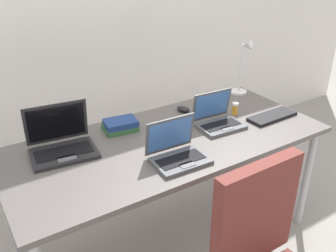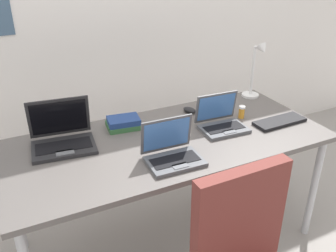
{
  "view_description": "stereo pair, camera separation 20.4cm",
  "coord_description": "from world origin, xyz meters",
  "px_view_note": "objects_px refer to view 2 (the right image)",
  "views": [
    {
      "loc": [
        -0.98,
        -1.54,
        1.74
      ],
      "look_at": [
        0.0,
        0.0,
        0.82
      ],
      "focal_mm": 39.89,
      "sensor_mm": 36.0,
      "label": 1
    },
    {
      "loc": [
        -0.8,
        -1.64,
        1.74
      ],
      "look_at": [
        0.0,
        0.0,
        0.82
      ],
      "focal_mm": 39.89,
      "sensor_mm": 36.0,
      "label": 2
    }
  ],
  "objects_px": {
    "external_keyboard": "(280,121)",
    "computer_mouse": "(190,110)",
    "laptop_far_corner": "(62,138)",
    "book_stack": "(123,123)",
    "desk_lamp": "(256,71)",
    "laptop_mid_desk": "(172,153)",
    "laptop_near_mouse": "(221,122)",
    "cell_phone": "(166,126)",
    "pill_bottle": "(242,112)"
  },
  "relations": [
    {
      "from": "external_keyboard",
      "to": "computer_mouse",
      "type": "relative_size",
      "value": 3.44
    },
    {
      "from": "external_keyboard",
      "to": "laptop_near_mouse",
      "type": "bearing_deg",
      "value": 163.67
    },
    {
      "from": "laptop_far_corner",
      "to": "external_keyboard",
      "type": "bearing_deg",
      "value": -13.49
    },
    {
      "from": "desk_lamp",
      "to": "cell_phone",
      "type": "relative_size",
      "value": 2.94
    },
    {
      "from": "laptop_mid_desk",
      "to": "external_keyboard",
      "type": "xyz_separation_m",
      "value": [
        0.77,
        0.09,
        -0.03
      ]
    },
    {
      "from": "laptop_near_mouse",
      "to": "external_keyboard",
      "type": "xyz_separation_m",
      "value": [
        0.36,
        -0.1,
        -0.03
      ]
    },
    {
      "from": "laptop_near_mouse",
      "to": "book_stack",
      "type": "distance_m",
      "value": 0.58
    },
    {
      "from": "external_keyboard",
      "to": "computer_mouse",
      "type": "distance_m",
      "value": 0.56
    },
    {
      "from": "cell_phone",
      "to": "external_keyboard",
      "type": "bearing_deg",
      "value": 16.14
    },
    {
      "from": "laptop_mid_desk",
      "to": "cell_phone",
      "type": "relative_size",
      "value": 2.07
    },
    {
      "from": "book_stack",
      "to": "laptop_near_mouse",
      "type": "bearing_deg",
      "value": -27.06
    },
    {
      "from": "desk_lamp",
      "to": "laptop_mid_desk",
      "type": "distance_m",
      "value": 1.02
    },
    {
      "from": "computer_mouse",
      "to": "desk_lamp",
      "type": "bearing_deg",
      "value": -18.23
    },
    {
      "from": "desk_lamp",
      "to": "laptop_far_corner",
      "type": "relative_size",
      "value": 1.12
    },
    {
      "from": "book_stack",
      "to": "external_keyboard",
      "type": "bearing_deg",
      "value": -22.32
    },
    {
      "from": "laptop_near_mouse",
      "to": "laptop_mid_desk",
      "type": "xyz_separation_m",
      "value": [
        -0.42,
        -0.19,
        0.0
      ]
    },
    {
      "from": "external_keyboard",
      "to": "cell_phone",
      "type": "height_order",
      "value": "external_keyboard"
    },
    {
      "from": "laptop_near_mouse",
      "to": "cell_phone",
      "type": "distance_m",
      "value": 0.33
    },
    {
      "from": "laptop_mid_desk",
      "to": "book_stack",
      "type": "relative_size",
      "value": 1.39
    },
    {
      "from": "laptop_far_corner",
      "to": "cell_phone",
      "type": "height_order",
      "value": "laptop_far_corner"
    },
    {
      "from": "book_stack",
      "to": "desk_lamp",
      "type": "bearing_deg",
      "value": 2.16
    },
    {
      "from": "laptop_far_corner",
      "to": "cell_phone",
      "type": "bearing_deg",
      "value": -4.22
    },
    {
      "from": "laptop_far_corner",
      "to": "cell_phone",
      "type": "relative_size",
      "value": 2.62
    },
    {
      "from": "pill_bottle",
      "to": "book_stack",
      "type": "distance_m",
      "value": 0.73
    },
    {
      "from": "laptop_near_mouse",
      "to": "laptop_mid_desk",
      "type": "distance_m",
      "value": 0.46
    },
    {
      "from": "book_stack",
      "to": "cell_phone",
      "type": "bearing_deg",
      "value": -24.8
    },
    {
      "from": "external_keyboard",
      "to": "desk_lamp",
      "type": "bearing_deg",
      "value": 73.61
    },
    {
      "from": "external_keyboard",
      "to": "pill_bottle",
      "type": "relative_size",
      "value": 4.18
    },
    {
      "from": "laptop_mid_desk",
      "to": "laptop_near_mouse",
      "type": "bearing_deg",
      "value": 24.37
    },
    {
      "from": "laptop_mid_desk",
      "to": "cell_phone",
      "type": "height_order",
      "value": "laptop_mid_desk"
    },
    {
      "from": "desk_lamp",
      "to": "laptop_mid_desk",
      "type": "relative_size",
      "value": 1.42
    },
    {
      "from": "desk_lamp",
      "to": "external_keyboard",
      "type": "relative_size",
      "value": 1.21
    },
    {
      "from": "desk_lamp",
      "to": "laptop_far_corner",
      "type": "height_order",
      "value": "desk_lamp"
    },
    {
      "from": "book_stack",
      "to": "computer_mouse",
      "type": "bearing_deg",
      "value": 2.18
    },
    {
      "from": "cell_phone",
      "to": "book_stack",
      "type": "xyz_separation_m",
      "value": [
        -0.23,
        0.1,
        0.03
      ]
    },
    {
      "from": "laptop_near_mouse",
      "to": "computer_mouse",
      "type": "distance_m",
      "value": 0.29
    },
    {
      "from": "laptop_near_mouse",
      "to": "cell_phone",
      "type": "bearing_deg",
      "value": 151.22
    },
    {
      "from": "laptop_mid_desk",
      "to": "computer_mouse",
      "type": "relative_size",
      "value": 2.94
    },
    {
      "from": "computer_mouse",
      "to": "external_keyboard",
      "type": "bearing_deg",
      "value": -62.51
    },
    {
      "from": "book_stack",
      "to": "laptop_far_corner",
      "type": "bearing_deg",
      "value": -170.5
    },
    {
      "from": "laptop_far_corner",
      "to": "computer_mouse",
      "type": "height_order",
      "value": "laptop_far_corner"
    },
    {
      "from": "laptop_far_corner",
      "to": "book_stack",
      "type": "relative_size",
      "value": 1.76
    },
    {
      "from": "external_keyboard",
      "to": "book_stack",
      "type": "distance_m",
      "value": 0.94
    },
    {
      "from": "laptop_far_corner",
      "to": "computer_mouse",
      "type": "relative_size",
      "value": 3.71
    },
    {
      "from": "desk_lamp",
      "to": "pill_bottle",
      "type": "distance_m",
      "value": 0.39
    },
    {
      "from": "desk_lamp",
      "to": "computer_mouse",
      "type": "distance_m",
      "value": 0.55
    },
    {
      "from": "laptop_near_mouse",
      "to": "computer_mouse",
      "type": "height_order",
      "value": "laptop_near_mouse"
    },
    {
      "from": "external_keyboard",
      "to": "cell_phone",
      "type": "relative_size",
      "value": 2.43
    },
    {
      "from": "computer_mouse",
      "to": "pill_bottle",
      "type": "relative_size",
      "value": 1.22
    },
    {
      "from": "laptop_far_corner",
      "to": "pill_bottle",
      "type": "relative_size",
      "value": 4.51
    }
  ]
}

